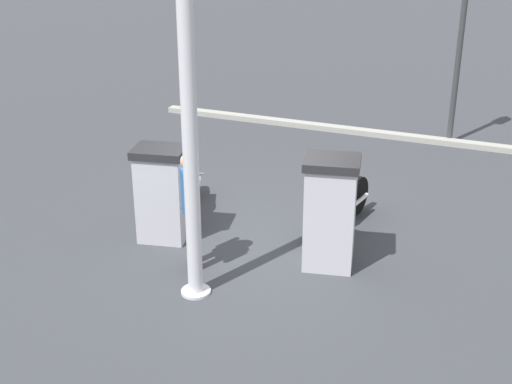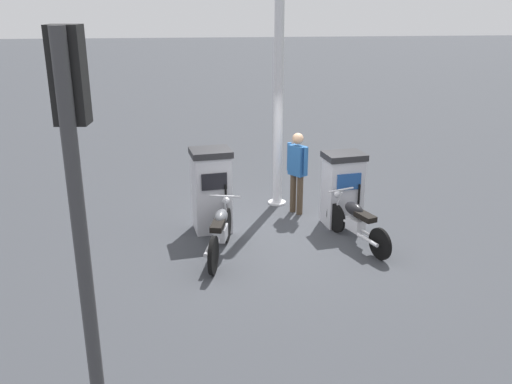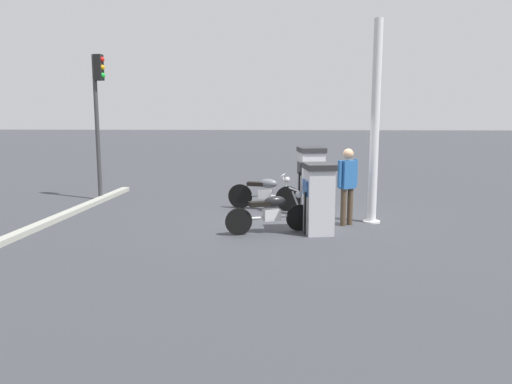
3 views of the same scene
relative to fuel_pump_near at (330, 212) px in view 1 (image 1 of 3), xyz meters
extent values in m
plane|color=#383A3F|center=(0.37, 1.30, -0.83)|extent=(120.00, 120.00, 0.00)
cube|color=silver|center=(0.00, 0.00, -0.07)|extent=(0.69, 0.77, 1.52)
cube|color=black|center=(0.31, 0.04, 0.26)|extent=(0.10, 0.48, 0.32)
cube|color=#262628|center=(0.00, 0.00, 0.75)|extent=(0.76, 0.85, 0.12)
cylinder|color=black|center=(0.31, 0.26, -0.30)|extent=(0.05, 0.05, 0.99)
cube|color=silver|center=(0.00, 2.61, -0.15)|extent=(0.64, 0.78, 1.37)
cube|color=#1E478C|center=(0.28, 2.65, 0.15)|extent=(0.10, 0.49, 0.32)
cube|color=#262628|center=(0.00, 2.61, 0.60)|extent=(0.70, 0.85, 0.12)
cylinder|color=black|center=(0.28, 2.86, -0.35)|extent=(0.05, 0.05, 0.89)
cylinder|color=black|center=(0.60, 0.24, -0.51)|extent=(0.65, 0.22, 0.65)
cylinder|color=black|center=(1.87, -0.06, -0.51)|extent=(0.65, 0.22, 0.65)
cube|color=silver|center=(1.18, 0.10, -0.41)|extent=(0.40, 0.28, 0.24)
cylinder|color=silver|center=(1.23, 0.09, -0.46)|extent=(0.96, 0.28, 0.05)
ellipsoid|color=#595B60|center=(1.12, 0.12, -0.13)|extent=(0.52, 0.33, 0.24)
cube|color=black|center=(1.45, 0.04, -0.16)|extent=(0.47, 0.30, 0.10)
cylinder|color=silver|center=(0.64, 0.23, -0.21)|extent=(0.26, 0.10, 0.57)
cylinder|color=silver|center=(0.72, 0.22, 0.11)|extent=(0.17, 0.55, 0.04)
sphere|color=silver|center=(0.62, 0.24, -0.01)|extent=(0.17, 0.17, 0.14)
cylinder|color=silver|center=(1.64, -0.13, -0.49)|extent=(0.55, 0.20, 0.07)
cylinder|color=black|center=(0.39, 2.39, -0.55)|extent=(0.56, 0.25, 0.57)
cylinder|color=black|center=(1.66, 2.86, -0.55)|extent=(0.56, 0.25, 0.57)
cube|color=silver|center=(0.98, 2.61, -0.45)|extent=(0.41, 0.31, 0.24)
cylinder|color=silver|center=(1.03, 2.62, -0.50)|extent=(0.97, 0.40, 0.05)
ellipsoid|color=black|center=(0.91, 2.58, -0.17)|extent=(0.53, 0.37, 0.24)
cube|color=black|center=(1.23, 2.70, -0.20)|extent=(0.48, 0.34, 0.10)
cylinder|color=silver|center=(0.43, 2.40, -0.25)|extent=(0.26, 0.13, 0.57)
cylinder|color=silver|center=(0.51, 2.43, 0.07)|extent=(0.23, 0.54, 0.04)
sphere|color=silver|center=(0.41, 2.40, -0.05)|extent=(0.18, 0.18, 0.14)
cylinder|color=silver|center=(1.52, 2.67, -0.53)|extent=(0.54, 0.26, 0.07)
cylinder|color=#473828|center=(-0.79, 1.76, -0.41)|extent=(0.18, 0.18, 0.85)
cylinder|color=#473828|center=(-0.63, 1.87, -0.41)|extent=(0.18, 0.18, 0.85)
cube|color=#265999|center=(-0.71, 1.81, 0.33)|extent=(0.41, 0.37, 0.63)
cylinder|color=#265999|center=(-0.90, 1.68, 0.36)|extent=(0.13, 0.13, 0.60)
cylinder|color=#265999|center=(-0.51, 1.95, 0.36)|extent=(0.13, 0.13, 0.60)
sphere|color=tan|center=(-0.71, 1.81, 0.79)|extent=(0.33, 0.33, 0.23)
cylinder|color=#38383A|center=(6.08, -1.21, 1.24)|extent=(0.13, 0.13, 4.15)
cylinder|color=silver|center=(-1.33, 1.50, 1.46)|extent=(0.20, 0.20, 4.58)
cylinder|color=silver|center=(-1.33, 1.50, -0.81)|extent=(0.40, 0.40, 0.04)
cube|color=#9E9E93|center=(6.07, 1.30, -0.77)|extent=(0.68, 8.36, 0.12)
camera|label=1|loc=(-8.72, -1.89, 4.11)|focal=48.96mm
camera|label=2|loc=(10.16, -0.31, 3.48)|focal=38.81mm
camera|label=3|loc=(0.81, 12.94, 1.71)|focal=34.84mm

